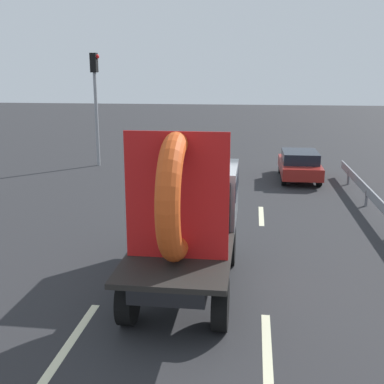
{
  "coord_description": "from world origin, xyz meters",
  "views": [
    {
      "loc": [
        0.96,
        -10.14,
        4.52
      ],
      "look_at": [
        -0.38,
        0.32,
        1.88
      ],
      "focal_mm": 44.89,
      "sensor_mm": 36.0,
      "label": 1
    }
  ],
  "objects": [
    {
      "name": "ground_plane",
      "position": [
        0.0,
        0.0,
        0.0
      ],
      "size": [
        120.0,
        120.0,
        0.0
      ],
      "primitive_type": "plane",
      "color": "#28282B"
    },
    {
      "name": "lane_dash_left_near",
      "position": [
        -2.06,
        -3.06,
        0.0
      ],
      "size": [
        0.16,
        2.71,
        0.01
      ],
      "primitive_type": "cube",
      "rotation": [
        0.0,
        0.0,
        1.57
      ],
      "color": "beige",
      "rests_on": "ground_plane"
    },
    {
      "name": "traffic_light",
      "position": [
        -6.65,
        12.67,
        3.56
      ],
      "size": [
        0.42,
        0.36,
        5.41
      ],
      "color": "gray",
      "rests_on": "ground_plane"
    },
    {
      "name": "distant_sedan",
      "position": [
        2.98,
        10.64,
        0.67
      ],
      "size": [
        1.63,
        3.81,
        1.24
      ],
      "color": "black",
      "rests_on": "ground_plane"
    },
    {
      "name": "lane_dash_right_near",
      "position": [
        1.3,
        -3.04,
        0.0
      ],
      "size": [
        0.16,
        2.71,
        0.01
      ],
      "primitive_type": "cube",
      "rotation": [
        0.0,
        0.0,
        1.57
      ],
      "color": "beige",
      "rests_on": "ground_plane"
    },
    {
      "name": "lane_dash_left_far",
      "position": [
        -2.06,
        5.18,
        0.0
      ],
      "size": [
        0.16,
        2.96,
        0.01
      ],
      "primitive_type": "cube",
      "rotation": [
        0.0,
        0.0,
        1.57
      ],
      "color": "beige",
      "rests_on": "ground_plane"
    },
    {
      "name": "flatbed_truck",
      "position": [
        -0.38,
        -0.15,
        1.67
      ],
      "size": [
        2.02,
        4.95,
        3.52
      ],
      "color": "black",
      "rests_on": "ground_plane"
    },
    {
      "name": "lane_dash_right_far",
      "position": [
        1.3,
        4.91,
        0.0
      ],
      "size": [
        0.16,
        2.15,
        0.01
      ],
      "primitive_type": "cube",
      "rotation": [
        0.0,
        0.0,
        1.57
      ],
      "color": "beige",
      "rests_on": "ground_plane"
    },
    {
      "name": "guardrail",
      "position": [
        4.93,
        4.92,
        0.53
      ],
      "size": [
        0.1,
        13.28,
        0.71
      ],
      "color": "gray",
      "rests_on": "ground_plane"
    }
  ]
}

